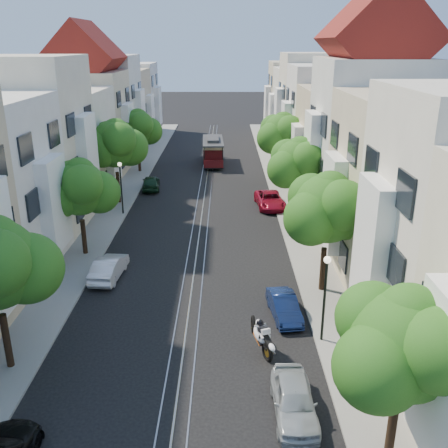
{
  "coord_description": "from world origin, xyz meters",
  "views": [
    {
      "loc": [
        1.86,
        -15.74,
        12.97
      ],
      "look_at": [
        1.8,
        13.79,
        2.2
      ],
      "focal_mm": 40.0,
      "sensor_mm": 36.0,
      "label": 1
    }
  ],
  "objects_px": {
    "parked_car_w_mid": "(109,267)",
    "parked_car_e_near": "(294,400)",
    "lamp_east": "(325,286)",
    "cable_car": "(213,150)",
    "tree_e_a": "(406,348)",
    "tree_e_c": "(299,164)",
    "tree_w_b": "(80,190)",
    "tree_w_d": "(138,129)",
    "lamp_west": "(121,180)",
    "parked_car_e_far": "(270,200)",
    "parked_car_e_mid": "(284,307)",
    "tree_w_c": "(116,145)",
    "sportbike_rider": "(261,335)",
    "parked_car_w_far": "(151,183)",
    "tree_e_b": "(328,210)",
    "tree_e_d": "(283,135)"
  },
  "relations": [
    {
      "from": "parked_car_e_mid",
      "to": "tree_e_c",
      "type": "bearing_deg",
      "value": 72.76
    },
    {
      "from": "lamp_west",
      "to": "cable_car",
      "type": "bearing_deg",
      "value": 69.06
    },
    {
      "from": "cable_car",
      "to": "parked_car_w_mid",
      "type": "xyz_separation_m",
      "value": [
        -5.4,
        -29.12,
        -1.0
      ]
    },
    {
      "from": "tree_w_b",
      "to": "parked_car_w_mid",
      "type": "distance_m",
      "value": 5.49
    },
    {
      "from": "parked_car_e_far",
      "to": "parked_car_w_far",
      "type": "xyz_separation_m",
      "value": [
        -10.66,
        5.3,
        0.03
      ]
    },
    {
      "from": "tree_e_d",
      "to": "sportbike_rider",
      "type": "xyz_separation_m",
      "value": [
        -3.8,
        -27.76,
        -4.03
      ]
    },
    {
      "from": "parked_car_w_mid",
      "to": "parked_car_w_far",
      "type": "bearing_deg",
      "value": -84.86
    },
    {
      "from": "parked_car_w_mid",
      "to": "parked_car_w_far",
      "type": "distance_m",
      "value": 18.62
    },
    {
      "from": "tree_e_c",
      "to": "parked_car_e_far",
      "type": "relative_size",
      "value": 1.41
    },
    {
      "from": "parked_car_e_far",
      "to": "parked_car_w_far",
      "type": "relative_size",
      "value": 1.18
    },
    {
      "from": "sportbike_rider",
      "to": "parked_car_w_far",
      "type": "xyz_separation_m",
      "value": [
        -8.52,
        26.05,
        -0.17
      ]
    },
    {
      "from": "tree_w_b",
      "to": "lamp_east",
      "type": "xyz_separation_m",
      "value": [
        13.44,
        -9.98,
        -1.55
      ]
    },
    {
      "from": "tree_w_d",
      "to": "parked_car_w_mid",
      "type": "relative_size",
      "value": 1.67
    },
    {
      "from": "tree_e_b",
      "to": "tree_e_d",
      "type": "relative_size",
      "value": 0.98
    },
    {
      "from": "tree_w_c",
      "to": "parked_car_w_mid",
      "type": "relative_size",
      "value": 1.82
    },
    {
      "from": "tree_w_d",
      "to": "tree_w_b",
      "type": "bearing_deg",
      "value": -90.0
    },
    {
      "from": "tree_e_a",
      "to": "tree_e_c",
      "type": "xyz_separation_m",
      "value": [
        0.0,
        23.0,
        0.2
      ]
    },
    {
      "from": "tree_e_d",
      "to": "tree_w_b",
      "type": "bearing_deg",
      "value": -130.27
    },
    {
      "from": "tree_e_d",
      "to": "parked_car_e_mid",
      "type": "relative_size",
      "value": 1.98
    },
    {
      "from": "tree_e_b",
      "to": "lamp_west",
      "type": "bearing_deg",
      "value": 136.15
    },
    {
      "from": "tree_w_c",
      "to": "sportbike_rider",
      "type": "xyz_separation_m",
      "value": [
        10.6,
        -21.76,
        -4.23
      ]
    },
    {
      "from": "parked_car_e_near",
      "to": "parked_car_w_far",
      "type": "xyz_separation_m",
      "value": [
        -9.46,
        30.05,
        0.02
      ]
    },
    {
      "from": "lamp_east",
      "to": "parked_car_e_mid",
      "type": "height_order",
      "value": "lamp_east"
    },
    {
      "from": "lamp_west",
      "to": "parked_car_e_near",
      "type": "relative_size",
      "value": 1.09
    },
    {
      "from": "tree_e_a",
      "to": "tree_e_c",
      "type": "distance_m",
      "value": 23.0
    },
    {
      "from": "lamp_west",
      "to": "parked_car_w_mid",
      "type": "bearing_deg",
      "value": -82.98
    },
    {
      "from": "tree_e_a",
      "to": "parked_car_e_far",
      "type": "bearing_deg",
      "value": 93.52
    },
    {
      "from": "tree_e_b",
      "to": "tree_w_c",
      "type": "height_order",
      "value": "tree_w_c"
    },
    {
      "from": "tree_w_b",
      "to": "sportbike_rider",
      "type": "height_order",
      "value": "tree_w_b"
    },
    {
      "from": "tree_w_d",
      "to": "sportbike_rider",
      "type": "relative_size",
      "value": 2.92
    },
    {
      "from": "tree_e_d",
      "to": "tree_w_d",
      "type": "relative_size",
      "value": 1.05
    },
    {
      "from": "tree_e_c",
      "to": "cable_car",
      "type": "height_order",
      "value": "tree_e_c"
    },
    {
      "from": "tree_w_d",
      "to": "lamp_east",
      "type": "xyz_separation_m",
      "value": [
        13.44,
        -31.98,
        -1.75
      ]
    },
    {
      "from": "tree_e_d",
      "to": "tree_w_b",
      "type": "height_order",
      "value": "tree_e_d"
    },
    {
      "from": "tree_e_c",
      "to": "parked_car_e_mid",
      "type": "bearing_deg",
      "value": -100.06
    },
    {
      "from": "tree_e_c",
      "to": "parked_car_w_mid",
      "type": "bearing_deg",
      "value": -142.51
    },
    {
      "from": "tree_e_d",
      "to": "tree_w_b",
      "type": "xyz_separation_m",
      "value": [
        -14.4,
        -17.0,
        -0.47
      ]
    },
    {
      "from": "lamp_east",
      "to": "parked_car_e_near",
      "type": "relative_size",
      "value": 1.09
    },
    {
      "from": "parked_car_w_mid",
      "to": "parked_car_e_near",
      "type": "bearing_deg",
      "value": 133.79
    },
    {
      "from": "parked_car_w_far",
      "to": "tree_w_b",
      "type": "bearing_deg",
      "value": 76.36
    },
    {
      "from": "tree_e_a",
      "to": "tree_e_d",
      "type": "xyz_separation_m",
      "value": [
        0.0,
        34.0,
        0.47
      ]
    },
    {
      "from": "lamp_east",
      "to": "cable_car",
      "type": "xyz_separation_m",
      "value": [
        -5.8,
        35.77,
        -1.21
      ]
    },
    {
      "from": "lamp_west",
      "to": "cable_car",
      "type": "height_order",
      "value": "lamp_west"
    },
    {
      "from": "tree_w_d",
      "to": "parked_car_w_far",
      "type": "relative_size",
      "value": 1.66
    },
    {
      "from": "lamp_east",
      "to": "sportbike_rider",
      "type": "relative_size",
      "value": 1.86
    },
    {
      "from": "lamp_west",
      "to": "parked_car_w_mid",
      "type": "xyz_separation_m",
      "value": [
        1.4,
        -11.35,
        -2.2
      ]
    },
    {
      "from": "sportbike_rider",
      "to": "cable_car",
      "type": "relative_size",
      "value": 0.31
    },
    {
      "from": "cable_car",
      "to": "parked_car_w_far",
      "type": "bearing_deg",
      "value": -120.22
    },
    {
      "from": "cable_car",
      "to": "parked_car_e_far",
      "type": "bearing_deg",
      "value": -74.45
    },
    {
      "from": "tree_w_b",
      "to": "lamp_east",
      "type": "bearing_deg",
      "value": -36.58
    }
  ]
}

